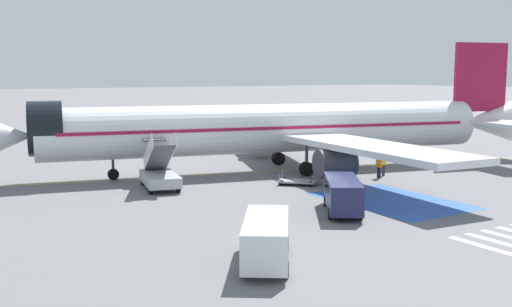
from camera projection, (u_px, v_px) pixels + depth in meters
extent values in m
plane|color=slate|center=(274.00, 170.00, 49.75)|extent=(600.00, 600.00, 0.00)
cube|color=gold|center=(272.00, 171.00, 48.98)|extent=(78.37, 18.16, 0.01)
cube|color=#2856A8|center=(391.00, 201.00, 37.53)|extent=(6.43, 9.47, 0.01)
cube|color=silver|center=(482.00, 246.00, 27.66)|extent=(0.44, 3.60, 0.01)
cube|color=silver|center=(498.00, 242.00, 28.28)|extent=(0.44, 3.60, 0.01)
cylinder|color=silver|center=(272.00, 128.00, 48.52)|extent=(36.32, 11.96, 3.94)
cone|color=silver|center=(1.00, 137.00, 41.98)|extent=(5.08, 4.73, 3.86)
cone|color=silver|center=(486.00, 122.00, 55.31)|extent=(6.60, 5.00, 3.78)
cylinder|color=black|center=(45.00, 129.00, 42.87)|extent=(3.19, 4.40, 3.97)
cube|color=maroon|center=(272.00, 126.00, 48.49)|extent=(33.50, 11.39, 0.24)
cube|color=silver|center=(369.00, 147.00, 40.96)|extent=(6.24, 18.30, 0.44)
cylinder|color=#38383D|center=(335.00, 163.00, 42.12)|extent=(3.05, 2.59, 2.04)
cube|color=silver|center=(273.00, 125.00, 58.54)|extent=(10.82, 18.46, 0.44)
cylinder|color=#38383D|center=(262.00, 140.00, 56.59)|extent=(3.05, 2.59, 2.04)
cube|color=maroon|center=(481.00, 77.00, 54.48)|extent=(5.45, 1.58, 6.21)
cube|color=silver|center=(502.00, 123.00, 51.30)|extent=(4.86, 6.93, 0.24)
cube|color=silver|center=(448.00, 117.00, 58.31)|extent=(4.86, 6.93, 0.24)
cylinder|color=#38383D|center=(113.00, 157.00, 44.66)|extent=(0.20, 0.20, 2.70)
cylinder|color=black|center=(113.00, 174.00, 44.84)|extent=(0.88, 0.46, 0.84)
cylinder|color=#38383D|center=(307.00, 154.00, 46.43)|extent=(0.24, 0.24, 2.37)
cylinder|color=black|center=(307.00, 169.00, 46.58)|extent=(1.21, 0.83, 1.10)
cylinder|color=#38383D|center=(278.00, 145.00, 52.18)|extent=(0.24, 0.24, 2.37)
cylinder|color=black|center=(278.00, 159.00, 52.33)|extent=(1.21, 0.83, 1.10)
cube|color=#ADB2BA|center=(160.00, 179.00, 41.39)|extent=(3.22, 5.17, 0.70)
cylinder|color=black|center=(143.00, 180.00, 42.72)|extent=(0.37, 0.73, 0.70)
cylinder|color=black|center=(169.00, 179.00, 43.32)|extent=(0.37, 0.73, 0.70)
cylinder|color=black|center=(150.00, 189.00, 39.56)|extent=(0.37, 0.73, 0.70)
cylinder|color=black|center=(178.00, 187.00, 40.16)|extent=(0.37, 0.73, 0.70)
cube|color=#4C4C51|center=(160.00, 159.00, 41.21)|extent=(2.32, 4.37, 2.26)
cube|color=#4C4C51|center=(154.00, 140.00, 43.21)|extent=(1.85, 1.44, 0.12)
cube|color=silver|center=(148.00, 152.00, 40.90)|extent=(1.07, 4.42, 2.96)
cube|color=silver|center=(171.00, 151.00, 41.39)|extent=(1.07, 4.42, 2.96)
cube|color=#38383D|center=(201.00, 134.00, 71.61)|extent=(2.63, 8.82, 0.60)
cube|color=silver|center=(186.00, 127.00, 75.20)|extent=(2.40, 1.99, 1.60)
cube|color=black|center=(183.00, 124.00, 75.99)|extent=(2.00, 0.07, 0.70)
cylinder|color=#B7BCC4|center=(202.00, 122.00, 71.10)|extent=(2.29, 6.08, 2.20)
cylinder|color=gold|center=(202.00, 122.00, 71.10)|extent=(2.25, 0.38, 2.25)
cylinder|color=black|center=(179.00, 134.00, 74.37)|extent=(0.29, 0.96, 0.96)
cylinder|color=black|center=(196.00, 133.00, 75.58)|extent=(0.29, 0.96, 0.96)
cylinder|color=black|center=(194.00, 137.00, 70.63)|extent=(0.29, 0.96, 0.96)
cylinder|color=black|center=(212.00, 136.00, 71.85)|extent=(0.29, 0.96, 0.96)
cylinder|color=black|center=(203.00, 139.00, 68.56)|extent=(0.29, 0.96, 0.96)
cylinder|color=black|center=(221.00, 138.00, 69.77)|extent=(0.29, 0.96, 0.96)
cube|color=#1E234C|center=(343.00, 193.00, 34.14)|extent=(4.47, 5.41, 1.63)
cube|color=black|center=(343.00, 187.00, 34.09)|extent=(3.15, 3.45, 0.59)
cylinder|color=black|center=(361.00, 214.00, 32.58)|extent=(0.52, 0.64, 0.64)
cylinder|color=black|center=(330.00, 214.00, 32.65)|extent=(0.52, 0.64, 0.64)
cylinder|color=black|center=(353.00, 201.00, 35.85)|extent=(0.52, 0.64, 0.64)
cylinder|color=black|center=(326.00, 201.00, 35.92)|extent=(0.52, 0.64, 0.64)
cube|color=silver|center=(266.00, 238.00, 24.90)|extent=(4.54, 5.42, 1.60)
cube|color=black|center=(266.00, 229.00, 24.85)|extent=(3.19, 3.47, 0.58)
cylinder|color=black|center=(249.00, 245.00, 26.69)|extent=(0.53, 0.64, 0.64)
cylinder|color=black|center=(286.00, 245.00, 26.60)|extent=(0.53, 0.64, 0.64)
cylinder|color=black|center=(243.00, 269.00, 23.41)|extent=(0.53, 0.64, 0.64)
cylinder|color=black|center=(286.00, 270.00, 23.32)|extent=(0.53, 0.64, 0.64)
cube|color=gray|center=(297.00, 181.00, 42.90)|extent=(2.91, 2.89, 0.12)
cylinder|color=black|center=(281.00, 183.00, 42.51)|extent=(0.36, 0.35, 0.40)
cylinder|color=black|center=(284.00, 180.00, 43.74)|extent=(0.36, 0.35, 0.40)
cylinder|color=black|center=(311.00, 184.00, 42.07)|extent=(0.36, 0.35, 0.40)
cylinder|color=black|center=(313.00, 181.00, 43.30)|extent=(0.36, 0.35, 0.40)
cylinder|color=gray|center=(279.00, 178.00, 42.44)|extent=(0.05, 0.05, 0.55)
cylinder|color=gray|center=(282.00, 174.00, 43.78)|extent=(0.05, 0.05, 0.55)
cylinder|color=gray|center=(313.00, 179.00, 41.93)|extent=(0.05, 0.05, 0.55)
cylinder|color=gray|center=(315.00, 176.00, 43.27)|extent=(0.05, 0.05, 0.55)
cylinder|color=#2D2D33|center=(383.00, 170.00, 46.67)|extent=(0.14, 0.14, 0.87)
cylinder|color=#2D2D33|center=(384.00, 170.00, 46.80)|extent=(0.14, 0.14, 0.87)
cube|color=yellow|center=(384.00, 160.00, 46.63)|extent=(0.47, 0.34, 0.69)
cube|color=silver|center=(384.00, 160.00, 46.63)|extent=(0.48, 0.35, 0.06)
sphere|color=beige|center=(384.00, 154.00, 46.57)|extent=(0.23, 0.23, 0.23)
cylinder|color=#191E38|center=(380.00, 173.00, 45.51)|extent=(0.14, 0.14, 0.85)
cylinder|color=#191E38|center=(378.00, 173.00, 45.62)|extent=(0.14, 0.14, 0.85)
cube|color=orange|center=(379.00, 163.00, 45.47)|extent=(0.32, 0.46, 0.68)
cube|color=silver|center=(379.00, 163.00, 45.47)|extent=(0.33, 0.47, 0.06)
sphere|color=brown|center=(379.00, 157.00, 45.41)|extent=(0.23, 0.23, 0.23)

